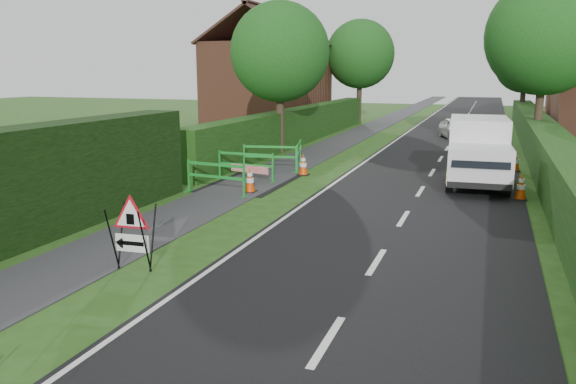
# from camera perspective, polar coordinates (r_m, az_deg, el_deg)

# --- Properties ---
(ground) EXTENTS (120.00, 120.00, 0.00)m
(ground) POSITION_cam_1_polar(r_m,az_deg,el_deg) (8.22, -15.70, -14.78)
(ground) COLOR #274915
(ground) RESTS_ON ground
(road_surface) EXTENTS (6.00, 90.00, 0.02)m
(road_surface) POSITION_cam_1_polar(r_m,az_deg,el_deg) (41.09, 17.24, 6.53)
(road_surface) COLOR black
(road_surface) RESTS_ON ground
(footpath) EXTENTS (2.00, 90.00, 0.02)m
(footpath) POSITION_cam_1_polar(r_m,az_deg,el_deg) (41.71, 9.64, 6.98)
(footpath) COLOR #2D2D30
(footpath) RESTS_ON ground
(hedge_west_far) EXTENTS (1.00, 24.00, 1.80)m
(hedge_west_far) POSITION_cam_1_polar(r_m,az_deg,el_deg) (29.66, 1.22, 5.08)
(hedge_west_far) COLOR #14380F
(hedge_west_far) RESTS_ON ground
(hedge_east) EXTENTS (1.20, 50.00, 1.50)m
(hedge_east) POSITION_cam_1_polar(r_m,az_deg,el_deg) (22.29, 24.96, 1.57)
(hedge_east) COLOR #14380F
(hedge_east) RESTS_ON ground
(house_west) EXTENTS (7.50, 7.40, 7.88)m
(house_west) POSITION_cam_1_polar(r_m,az_deg,el_deg) (38.68, -2.04, 11.03)
(house_west) COLOR brown
(house_west) RESTS_ON ground
(tree_nw) EXTENTS (4.40, 4.40, 6.70)m
(tree_nw) POSITION_cam_1_polar(r_m,az_deg,el_deg) (25.54, -0.82, 14.01)
(tree_nw) COLOR #2D2116
(tree_nw) RESTS_ON ground
(tree_ne) EXTENTS (5.20, 5.20, 7.79)m
(tree_ne) POSITION_cam_1_polar(r_m,az_deg,el_deg) (28.00, 24.72, 14.20)
(tree_ne) COLOR #2D2116
(tree_ne) RESTS_ON ground
(tree_fw) EXTENTS (4.80, 4.80, 7.24)m
(tree_fw) POSITION_cam_1_polar(r_m,az_deg,el_deg) (40.91, 7.35, 13.71)
(tree_fw) COLOR #2D2116
(tree_fw) RESTS_ON ground
(tree_fe) EXTENTS (4.20, 4.20, 6.33)m
(tree_fe) POSITION_cam_1_polar(r_m,az_deg,el_deg) (43.93, 23.00, 11.97)
(tree_fe) COLOR #2D2116
(tree_fe) RESTS_ON ground
(triangle_sign) EXTENTS (0.91, 0.91, 1.23)m
(triangle_sign) POSITION_cam_1_polar(r_m,az_deg,el_deg) (10.73, -15.81, -3.46)
(triangle_sign) COLOR black
(triangle_sign) RESTS_ON ground
(works_van) EXTENTS (2.12, 4.81, 2.15)m
(works_van) POSITION_cam_1_polar(r_m,az_deg,el_deg) (19.37, 18.75, 4.04)
(works_van) COLOR silver
(works_van) RESTS_ON ground
(traffic_cone_0) EXTENTS (0.38, 0.38, 0.79)m
(traffic_cone_0) POSITION_cam_1_polar(r_m,az_deg,el_deg) (17.61, 22.60, 0.53)
(traffic_cone_0) COLOR black
(traffic_cone_0) RESTS_ON ground
(traffic_cone_1) EXTENTS (0.38, 0.38, 0.79)m
(traffic_cone_1) POSITION_cam_1_polar(r_m,az_deg,el_deg) (20.39, 21.25, 2.11)
(traffic_cone_1) COLOR black
(traffic_cone_1) RESTS_ON ground
(traffic_cone_2) EXTENTS (0.38, 0.38, 0.79)m
(traffic_cone_2) POSITION_cam_1_polar(r_m,az_deg,el_deg) (22.56, 22.12, 2.94)
(traffic_cone_2) COLOR black
(traffic_cone_2) RESTS_ON ground
(traffic_cone_3) EXTENTS (0.38, 0.38, 0.79)m
(traffic_cone_3) POSITION_cam_1_polar(r_m,az_deg,el_deg) (17.29, -3.90, 1.24)
(traffic_cone_3) COLOR black
(traffic_cone_3) RESTS_ON ground
(traffic_cone_4) EXTENTS (0.38, 0.38, 0.79)m
(traffic_cone_4) POSITION_cam_1_polar(r_m,az_deg,el_deg) (20.13, 1.56, 2.82)
(traffic_cone_4) COLOR black
(traffic_cone_4) RESTS_ON ground
(ped_barrier_0) EXTENTS (2.09, 0.60, 1.00)m
(ped_barrier_0) POSITION_cam_1_polar(r_m,az_deg,el_deg) (17.02, -7.38, 1.81)
(ped_barrier_0) COLOR #198D2A
(ped_barrier_0) RESTS_ON ground
(ped_barrier_1) EXTENTS (2.07, 0.41, 1.00)m
(ped_barrier_1) POSITION_cam_1_polar(r_m,az_deg,el_deg) (19.10, -4.32, 3.01)
(ped_barrier_1) COLOR #198D2A
(ped_barrier_1) RESTS_ON ground
(ped_barrier_2) EXTENTS (2.09, 0.76, 1.00)m
(ped_barrier_2) POSITION_cam_1_polar(r_m,az_deg,el_deg) (20.90, -1.80, 3.83)
(ped_barrier_2) COLOR #198D2A
(ped_barrier_2) RESTS_ON ground
(ped_barrier_3) EXTENTS (0.84, 2.08, 1.00)m
(ped_barrier_3) POSITION_cam_1_polar(r_m,az_deg,el_deg) (21.50, 1.07, 4.07)
(ped_barrier_3) COLOR #198D2A
(ped_barrier_3) RESTS_ON ground
(redwhite_plank) EXTENTS (1.48, 0.35, 0.25)m
(redwhite_plank) POSITION_cam_1_polar(r_m,az_deg,el_deg) (18.96, -3.93, 1.01)
(redwhite_plank) COLOR red
(redwhite_plank) RESTS_ON ground
(hatchback_car) EXTENTS (2.37, 3.71, 1.18)m
(hatchback_car) POSITION_cam_1_polar(r_m,az_deg,el_deg) (32.41, 16.73, 6.22)
(hatchback_car) COLOR silver
(hatchback_car) RESTS_ON ground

